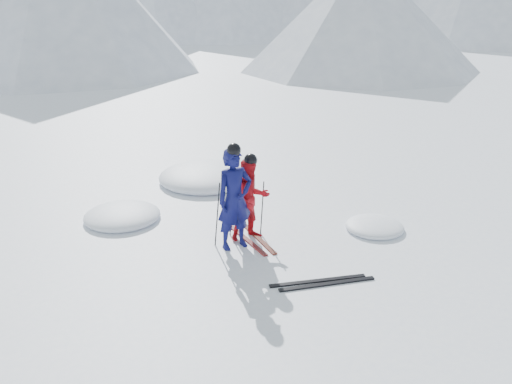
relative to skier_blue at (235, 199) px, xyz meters
name	(u,v)px	position (x,y,z in m)	size (l,w,h in m)	color
ground	(345,242)	(2.09, -0.57, -0.98)	(160.00, 160.00, 0.00)	white
skier_blue	(235,199)	(0.00, 0.00, 0.00)	(0.72, 0.47, 1.96)	#0C0E4B
skier_red	(251,200)	(0.41, 0.25, -0.16)	(0.80, 0.62, 1.65)	red
pole_blue_left	(217,215)	(-0.30, 0.15, -0.33)	(0.02, 0.02, 1.31)	black
pole_blue_right	(243,209)	(0.25, 0.25, -0.33)	(0.02, 0.02, 1.31)	black
pole_red_left	(232,210)	(0.11, 0.50, -0.43)	(0.02, 0.02, 1.10)	black
pole_red_right	(262,208)	(0.71, 0.40, -0.43)	(0.02, 0.02, 1.10)	black
ski_worn_left	(245,238)	(0.29, 0.25, -0.97)	(0.09, 1.70, 0.03)	black
ski_worn_right	(256,236)	(0.53, 0.25, -0.97)	(0.09, 1.70, 0.03)	black
ski_loose_a	(318,281)	(0.90, -1.75, -0.97)	(0.09, 1.70, 0.03)	black
ski_loose_b	(327,284)	(1.00, -1.90, -0.97)	(0.09, 1.70, 0.03)	black
snow_lumps	(202,192)	(0.18, 3.08, -0.98)	(6.23, 5.87, 0.53)	white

